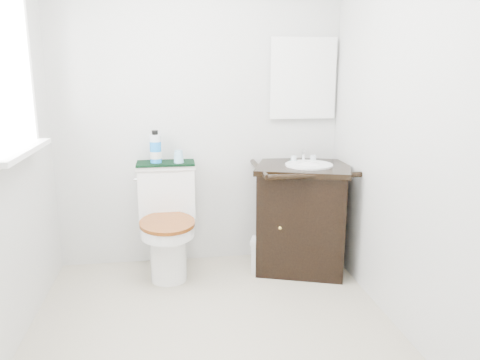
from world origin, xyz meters
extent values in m
plane|color=#C0B99A|center=(0.00, 0.00, 0.00)|extent=(2.40, 2.40, 0.00)
plane|color=silver|center=(0.00, 1.20, 1.20)|extent=(2.40, 0.00, 2.40)
plane|color=silver|center=(0.00, -1.20, 1.20)|extent=(2.40, 0.00, 2.40)
plane|color=silver|center=(1.10, 0.00, 1.20)|extent=(0.00, 2.40, 2.40)
cube|color=white|center=(-1.07, 0.25, 1.55)|extent=(0.02, 0.70, 0.90)
cube|color=silver|center=(0.82, 1.18, 1.45)|extent=(0.50, 0.02, 0.60)
cylinder|color=white|center=(-0.26, 0.82, 0.20)|extent=(0.26, 0.26, 0.40)
cube|color=white|center=(-0.26, 1.07, 0.20)|extent=(0.26, 0.28, 0.40)
cube|color=white|center=(-0.26, 1.09, 0.60)|extent=(0.42, 0.18, 0.38)
cube|color=white|center=(-0.26, 1.09, 0.80)|extent=(0.44, 0.20, 0.03)
cylinder|color=white|center=(-0.26, 0.78, 0.40)|extent=(0.38, 0.38, 0.08)
cylinder|color=brown|center=(-0.26, 0.78, 0.45)|extent=(0.42, 0.42, 0.03)
cube|color=black|center=(0.77, 0.90, 0.39)|extent=(0.78, 0.72, 0.78)
cube|color=black|center=(0.77, 0.90, 0.80)|extent=(0.83, 0.77, 0.04)
cylinder|color=white|center=(0.80, 0.87, 0.83)|extent=(0.35, 0.35, 0.01)
ellipsoid|color=white|center=(0.80, 0.87, 0.77)|extent=(0.30, 0.30, 0.15)
cylinder|color=silver|center=(0.80, 1.02, 0.87)|extent=(0.02, 0.02, 0.10)
cube|color=silver|center=(0.45, 0.84, 0.12)|extent=(0.20, 0.17, 0.24)
cube|color=silver|center=(0.45, 0.84, 0.25)|extent=(0.22, 0.20, 0.03)
cube|color=black|center=(-0.26, 1.09, 0.83)|extent=(0.43, 0.22, 0.02)
cylinder|color=blue|center=(-0.33, 1.08, 0.92)|extent=(0.08, 0.08, 0.16)
cylinder|color=silver|center=(-0.33, 1.08, 1.02)|extent=(0.08, 0.08, 0.05)
cylinder|color=black|center=(-0.33, 1.08, 1.06)|extent=(0.05, 0.05, 0.03)
cone|color=#85BADA|center=(-0.16, 1.05, 0.88)|extent=(0.08, 0.08, 0.09)
ellipsoid|color=#166D60|center=(0.72, 1.03, 0.83)|extent=(0.07, 0.05, 0.02)
camera|label=1|loc=(-0.21, -2.43, 1.51)|focal=35.00mm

